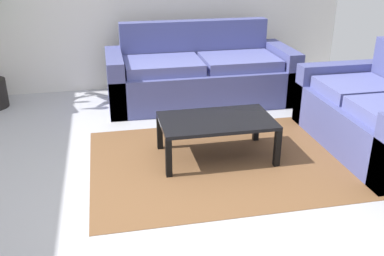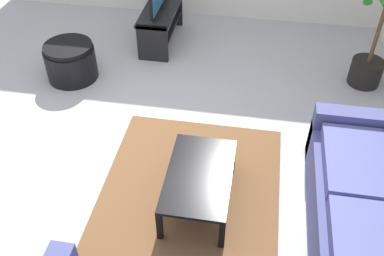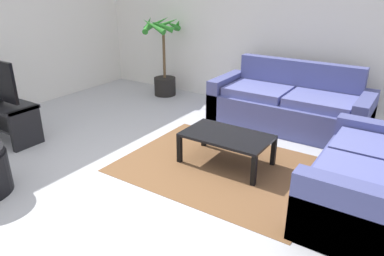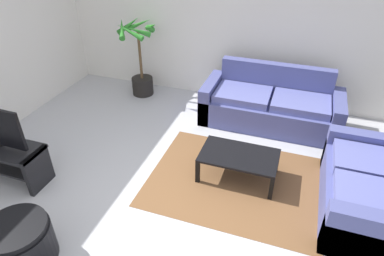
% 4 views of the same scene
% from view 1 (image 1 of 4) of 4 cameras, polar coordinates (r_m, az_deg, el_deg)
% --- Properties ---
extents(ground_plane, '(6.60, 6.60, 0.00)m').
position_cam_1_polar(ground_plane, '(3.15, -7.08, -11.40)').
color(ground_plane, '#B2B2B7').
extents(couch_main, '(2.16, 0.90, 0.90)m').
position_cam_1_polar(couch_main, '(5.22, 1.06, 6.73)').
color(couch_main, '#4C518C').
rests_on(couch_main, ground).
extents(couch_loveseat, '(0.90, 1.60, 0.90)m').
position_cam_1_polar(couch_loveseat, '(4.35, 23.22, 1.32)').
color(couch_loveseat, '#4C518C').
rests_on(couch_loveseat, ground).
extents(coffee_table, '(0.98, 0.58, 0.36)m').
position_cam_1_polar(coffee_table, '(3.80, 3.20, 0.54)').
color(coffee_table, black).
rests_on(coffee_table, ground).
extents(area_rug, '(2.20, 1.70, 0.01)m').
position_cam_1_polar(area_rug, '(3.85, 3.48, -4.34)').
color(area_rug, brown).
rests_on(area_rug, ground).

